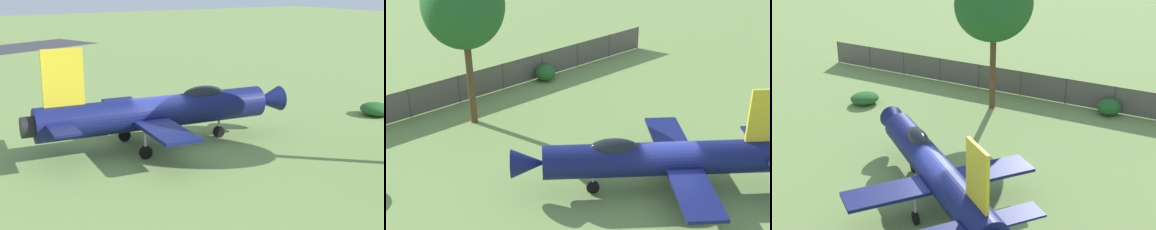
% 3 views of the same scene
% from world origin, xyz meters
% --- Properties ---
extents(ground_plane, '(200.00, 200.00, 0.00)m').
position_xyz_m(ground_plane, '(0.00, 0.00, 0.00)').
color(ground_plane, '#75934C').
extents(display_jet, '(8.97, 13.34, 4.97)m').
position_xyz_m(display_jet, '(0.04, 0.36, 1.74)').
color(display_jet, '#111951').
rests_on(display_jet, ground_plane).
extents(shrub_near_fence, '(1.94, 1.79, 0.76)m').
position_xyz_m(shrub_near_fence, '(1.51, 13.87, 0.38)').
color(shrub_near_fence, '#235B26').
rests_on(shrub_near_fence, ground_plane).
extents(info_plaque, '(0.71, 0.70, 1.14)m').
position_xyz_m(info_plaque, '(-7.49, -1.00, 0.85)').
color(info_plaque, '#333333').
rests_on(info_plaque, ground_plane).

